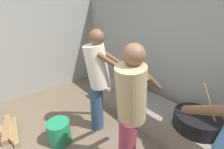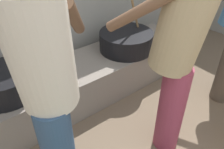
{
  "view_description": "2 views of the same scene",
  "coord_description": "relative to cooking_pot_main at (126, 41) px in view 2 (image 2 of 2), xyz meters",
  "views": [
    {
      "loc": [
        1.07,
        -0.21,
        1.84
      ],
      "look_at": [
        -0.4,
        1.0,
        1.03
      ],
      "focal_mm": 24.64,
      "sensor_mm": 36.0,
      "label": 1
    },
    {
      "loc": [
        -0.97,
        0.03,
        1.6
      ],
      "look_at": [
        -0.17,
        1.03,
        0.7
      ],
      "focal_mm": 36.66,
      "sensor_mm": 36.0,
      "label": 2
    }
  ],
  "objects": [
    {
      "name": "hearth_ledge",
      "position": [
        -0.63,
        0.03,
        -0.3
      ],
      "size": [
        2.79,
        0.6,
        0.4
      ],
      "primitive_type": "cube",
      "color": "slate",
      "rests_on": "ground_plane"
    },
    {
      "name": "cook_in_cream_shirt",
      "position": [
        -1.18,
        -0.73,
        0.42
      ],
      "size": [
        0.65,
        0.73,
        1.61
      ],
      "color": "navy",
      "rests_on": "ground_plane"
    },
    {
      "name": "cooking_pot_secondary",
      "position": [
        -1.26,
        0.04,
        -0.0
      ],
      "size": [
        0.5,
        0.5,
        0.2
      ],
      "color": "black",
      "rests_on": "hearth_ledge"
    },
    {
      "name": "cooking_pot_main",
      "position": [
        0.0,
        0.0,
        0.0
      ],
      "size": [
        0.57,
        0.57,
        0.66
      ],
      "color": "black",
      "rests_on": "hearth_ledge"
    },
    {
      "name": "cook_in_tan_shirt",
      "position": [
        -0.36,
        -0.89,
        0.4
      ],
      "size": [
        0.49,
        0.72,
        1.57
      ],
      "color": "#8C3347",
      "rests_on": "ground_plane"
    }
  ]
}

